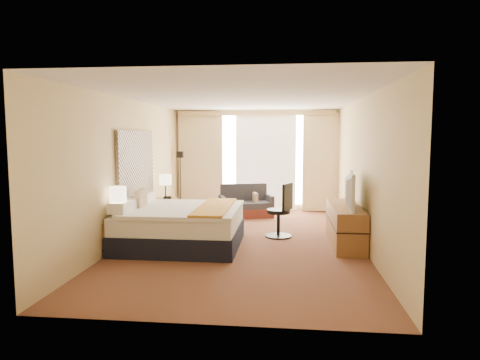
# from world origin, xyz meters

# --- Properties ---
(floor) EXTENTS (4.20, 7.00, 0.02)m
(floor) POSITION_xyz_m (0.00, 0.00, 0.00)
(floor) COLOR #531E17
(floor) RESTS_ON ground
(ceiling) EXTENTS (4.20, 7.00, 0.02)m
(ceiling) POSITION_xyz_m (0.00, 0.00, 2.60)
(ceiling) COLOR silver
(ceiling) RESTS_ON wall_back
(wall_back) EXTENTS (4.20, 0.02, 2.60)m
(wall_back) POSITION_xyz_m (0.00, 3.50, 1.30)
(wall_back) COLOR #DABC85
(wall_back) RESTS_ON ground
(wall_front) EXTENTS (4.20, 0.02, 2.60)m
(wall_front) POSITION_xyz_m (0.00, -3.50, 1.30)
(wall_front) COLOR #DABC85
(wall_front) RESTS_ON ground
(wall_left) EXTENTS (0.02, 7.00, 2.60)m
(wall_left) POSITION_xyz_m (-2.10, 0.00, 1.30)
(wall_left) COLOR #DABC85
(wall_left) RESTS_ON ground
(wall_right) EXTENTS (0.02, 7.00, 2.60)m
(wall_right) POSITION_xyz_m (2.10, 0.00, 1.30)
(wall_right) COLOR #DABC85
(wall_right) RESTS_ON ground
(headboard) EXTENTS (0.06, 1.85, 1.50)m
(headboard) POSITION_xyz_m (-2.06, 0.20, 1.28)
(headboard) COLOR black
(headboard) RESTS_ON wall_left
(nightstand_left) EXTENTS (0.45, 0.52, 0.55)m
(nightstand_left) POSITION_xyz_m (-1.87, -1.05, 0.28)
(nightstand_left) COLOR brown
(nightstand_left) RESTS_ON floor
(nightstand_right) EXTENTS (0.45, 0.52, 0.55)m
(nightstand_right) POSITION_xyz_m (-1.87, 1.45, 0.28)
(nightstand_right) COLOR brown
(nightstand_right) RESTS_ON floor
(media_dresser) EXTENTS (0.50, 1.80, 0.70)m
(media_dresser) POSITION_xyz_m (1.83, 0.00, 0.35)
(media_dresser) COLOR brown
(media_dresser) RESTS_ON floor
(window) EXTENTS (2.30, 0.02, 2.30)m
(window) POSITION_xyz_m (0.25, 3.47, 1.32)
(window) COLOR white
(window) RESTS_ON wall_back
(curtains) EXTENTS (4.12, 0.19, 2.56)m
(curtains) POSITION_xyz_m (-0.00, 3.39, 1.41)
(curtains) COLOR beige
(curtains) RESTS_ON floor
(bed) EXTENTS (2.04, 1.87, 0.99)m
(bed) POSITION_xyz_m (-1.06, -0.43, 0.36)
(bed) COLOR black
(bed) RESTS_ON floor
(loveseat) EXTENTS (1.38, 1.01, 0.77)m
(loveseat) POSITION_xyz_m (-0.18, 2.49, 0.25)
(loveseat) COLOR maroon
(loveseat) RESTS_ON floor
(floor_lamp) EXTENTS (0.20, 0.20, 1.55)m
(floor_lamp) POSITION_xyz_m (-1.90, 2.97, 1.09)
(floor_lamp) COLOR black
(floor_lamp) RESTS_ON floor
(desk_chair) EXTENTS (0.52, 0.52, 1.04)m
(desk_chair) POSITION_xyz_m (0.69, 0.44, 0.46)
(desk_chair) COLOR black
(desk_chair) RESTS_ON floor
(lamp_left) EXTENTS (0.27, 0.27, 0.57)m
(lamp_left) POSITION_xyz_m (-1.91, -1.10, 0.99)
(lamp_left) COLOR black
(lamp_left) RESTS_ON nightstand_left
(lamp_right) EXTENTS (0.26, 0.26, 0.55)m
(lamp_right) POSITION_xyz_m (-1.84, 1.39, 0.97)
(lamp_right) COLOR black
(lamp_right) RESTS_ON nightstand_right
(tissue_box) EXTENTS (0.16, 0.16, 0.11)m
(tissue_box) POSITION_xyz_m (-1.85, -1.11, 0.60)
(tissue_box) COLOR #87B1D0
(tissue_box) RESTS_ON nightstand_left
(telephone) EXTENTS (0.18, 0.14, 0.06)m
(telephone) POSITION_xyz_m (-1.81, 1.45, 0.58)
(telephone) COLOR black
(telephone) RESTS_ON nightstand_right
(television) EXTENTS (0.26, 1.08, 0.62)m
(television) POSITION_xyz_m (1.78, -0.27, 1.01)
(television) COLOR black
(television) RESTS_ON media_dresser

